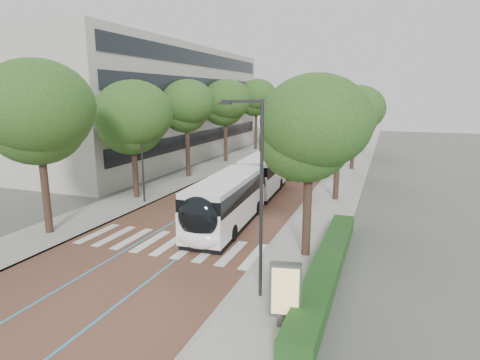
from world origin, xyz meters
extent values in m
plane|color=#51544C|center=(0.00, 0.00, 0.00)|extent=(160.00, 160.00, 0.00)
cube|color=brown|center=(0.00, 40.00, 0.01)|extent=(11.00, 140.00, 0.02)
cube|color=gray|center=(-7.50, 40.00, 0.06)|extent=(4.00, 140.00, 0.12)
cube|color=gray|center=(7.50, 40.00, 0.06)|extent=(4.00, 140.00, 0.12)
cube|color=gray|center=(-5.60, 40.00, 0.06)|extent=(0.20, 140.00, 0.14)
cube|color=gray|center=(5.60, 40.00, 0.06)|extent=(0.20, 140.00, 0.14)
cube|color=silver|center=(-4.80, 1.00, 0.03)|extent=(0.55, 3.60, 0.01)
cube|color=silver|center=(-3.55, 1.00, 0.03)|extent=(0.55, 3.60, 0.01)
cube|color=silver|center=(-2.30, 1.00, 0.03)|extent=(0.55, 3.60, 0.01)
cube|color=silver|center=(-1.05, 1.00, 0.03)|extent=(0.55, 3.60, 0.01)
cube|color=silver|center=(0.20, 1.00, 0.03)|extent=(0.55, 3.60, 0.01)
cube|color=silver|center=(1.45, 1.00, 0.03)|extent=(0.55, 3.60, 0.01)
cube|color=silver|center=(2.70, 1.00, 0.03)|extent=(0.55, 3.60, 0.01)
cube|color=silver|center=(3.95, 1.00, 0.03)|extent=(0.55, 3.60, 0.01)
cube|color=silver|center=(5.20, 1.00, 0.03)|extent=(0.55, 3.60, 0.01)
cube|color=#278EC6|center=(-1.60, 40.00, 0.02)|extent=(0.12, 126.00, 0.01)
cube|color=#278EC6|center=(1.60, 40.00, 0.02)|extent=(0.12, 126.00, 0.01)
cube|color=#ACA99F|center=(-19.50, 28.00, 7.00)|extent=(18.00, 40.00, 14.00)
cube|color=black|center=(-10.45, 28.00, 3.00)|extent=(0.12, 38.00, 1.60)
cube|color=black|center=(-10.45, 28.00, 6.20)|extent=(0.12, 38.00, 1.60)
cube|color=black|center=(-10.45, 28.00, 9.40)|extent=(0.12, 38.00, 1.60)
cube|color=black|center=(-10.45, 28.00, 12.40)|extent=(0.12, 38.00, 1.60)
cube|color=#1B4518|center=(9.10, 0.00, 0.52)|extent=(1.20, 14.00, 0.80)
cylinder|color=#29292B|center=(6.80, -3.00, 4.12)|extent=(0.14, 0.14, 8.00)
cube|color=#29292B|center=(6.00, -3.00, 8.02)|extent=(1.70, 0.12, 0.12)
cube|color=#29292B|center=(5.30, -3.00, 7.94)|extent=(0.50, 0.20, 0.10)
cylinder|color=#29292B|center=(6.80, 22.00, 4.12)|extent=(0.14, 0.14, 8.00)
cube|color=#29292B|center=(6.00, 22.00, 8.02)|extent=(1.70, 0.12, 0.12)
cube|color=#29292B|center=(5.30, 22.00, 7.94)|extent=(0.50, 0.20, 0.10)
cylinder|color=#29292B|center=(-6.10, 8.00, 4.12)|extent=(0.14, 0.14, 8.00)
cylinder|color=black|center=(-7.50, 0.00, 2.48)|extent=(0.44, 0.44, 4.95)
ellipsoid|color=#244917|center=(-7.50, 0.00, 6.98)|extent=(6.28, 6.28, 5.34)
cylinder|color=black|center=(-7.50, 9.00, 2.21)|extent=(0.44, 0.44, 4.42)
ellipsoid|color=#244917|center=(-7.50, 9.00, 6.23)|extent=(5.98, 5.98, 5.08)
cylinder|color=black|center=(-7.50, 18.00, 2.44)|extent=(0.44, 0.44, 4.89)
ellipsoid|color=#244917|center=(-7.50, 18.00, 6.89)|extent=(5.19, 5.19, 4.42)
cylinder|color=black|center=(-7.50, 28.00, 2.48)|extent=(0.44, 0.44, 4.96)
ellipsoid|color=#244917|center=(-7.50, 28.00, 6.99)|extent=(5.76, 5.76, 4.90)
cylinder|color=black|center=(-7.50, 40.00, 2.67)|extent=(0.44, 0.44, 5.33)
ellipsoid|color=#244917|center=(-7.50, 40.00, 7.51)|extent=(5.54, 5.54, 4.71)
cylinder|color=black|center=(-7.50, 55.00, 2.21)|extent=(0.44, 0.44, 4.42)
ellipsoid|color=#244917|center=(-7.50, 55.00, 6.22)|extent=(5.35, 5.35, 4.54)
cylinder|color=black|center=(7.70, 2.00, 2.27)|extent=(0.44, 0.44, 4.54)
ellipsoid|color=#244917|center=(7.70, 2.00, 6.40)|extent=(5.41, 5.41, 4.60)
cylinder|color=black|center=(7.70, 14.00, 2.06)|extent=(0.44, 0.44, 4.13)
ellipsoid|color=#244917|center=(7.70, 14.00, 5.82)|extent=(4.95, 4.95, 4.21)
cylinder|color=black|center=(7.70, 28.00, 2.19)|extent=(0.44, 0.44, 4.37)
ellipsoid|color=#244917|center=(7.70, 28.00, 6.16)|extent=(5.82, 5.82, 4.95)
cylinder|color=black|center=(7.70, 44.00, 2.02)|extent=(0.44, 0.44, 4.04)
ellipsoid|color=#244917|center=(7.70, 44.00, 5.70)|extent=(5.49, 5.49, 4.66)
cylinder|color=black|center=(1.80, 10.04, 1.77)|extent=(2.35, 1.03, 2.30)
cube|color=white|center=(2.08, 4.92, 1.26)|extent=(3.02, 9.48, 1.82)
cube|color=black|center=(2.08, 4.92, 2.40)|extent=(3.05, 9.30, 0.97)
cube|color=silver|center=(2.08, 4.92, 3.04)|extent=(2.96, 9.30, 0.31)
cube|color=black|center=(2.08, 4.92, 0.17)|extent=(2.95, 9.11, 0.35)
cube|color=white|center=(1.56, 14.36, 1.26)|extent=(2.93, 7.87, 1.82)
cube|color=black|center=(1.56, 14.36, 2.40)|extent=(2.96, 7.72, 0.97)
cube|color=silver|center=(1.56, 14.36, 3.04)|extent=(2.87, 7.71, 0.31)
cube|color=black|center=(1.56, 14.36, 0.17)|extent=(2.86, 7.56, 0.35)
ellipsoid|color=black|center=(2.34, 0.40, 2.00)|extent=(2.41, 1.23, 2.28)
ellipsoid|color=white|center=(2.34, 0.35, 0.86)|extent=(2.40, 1.13, 1.14)
cylinder|color=black|center=(1.08, 2.58, 0.50)|extent=(0.36, 1.02, 1.00)
cylinder|color=black|center=(3.34, 2.71, 0.50)|extent=(0.36, 1.02, 1.00)
cylinder|color=black|center=(0.33, 15.96, 0.50)|extent=(0.36, 1.02, 1.00)
cylinder|color=black|center=(2.59, 16.09, 0.50)|extent=(0.36, 1.02, 1.00)
cylinder|color=black|center=(0.78, 7.93, 0.50)|extent=(0.36, 1.02, 1.00)
cylinder|color=black|center=(3.04, 8.06, 0.50)|extent=(0.36, 1.02, 1.00)
cube|color=white|center=(2.65, 25.66, 1.26)|extent=(3.00, 12.09, 1.82)
cube|color=black|center=(2.65, 25.66, 2.40)|extent=(3.03, 11.86, 0.97)
cube|color=silver|center=(2.65, 25.66, 3.04)|extent=(2.94, 11.85, 0.31)
cube|color=black|center=(2.65, 25.66, 0.17)|extent=(2.93, 11.61, 0.35)
ellipsoid|color=black|center=(2.40, 19.81, 2.00)|extent=(2.39, 1.20, 2.28)
ellipsoid|color=white|center=(2.40, 19.76, 0.86)|extent=(2.39, 1.10, 1.14)
cylinder|color=black|center=(1.37, 22.11, 0.50)|extent=(0.34, 1.01, 1.00)
cylinder|color=black|center=(3.63, 22.01, 0.50)|extent=(0.34, 1.01, 1.00)
cylinder|color=black|center=(1.68, 29.50, 0.50)|extent=(0.34, 1.01, 1.00)
cylinder|color=black|center=(3.94, 29.41, 0.50)|extent=(0.34, 1.01, 1.00)
cube|color=white|center=(2.61, 38.51, 1.26)|extent=(2.88, 12.07, 1.82)
cube|color=black|center=(2.61, 38.51, 2.40)|extent=(2.91, 11.83, 0.97)
cube|color=silver|center=(2.61, 38.51, 3.04)|extent=(2.82, 11.83, 0.31)
cube|color=black|center=(2.61, 38.51, 0.17)|extent=(2.81, 11.59, 0.35)
ellipsoid|color=black|center=(2.42, 32.67, 2.00)|extent=(2.38, 1.17, 2.28)
ellipsoid|color=white|center=(2.42, 32.62, 0.86)|extent=(2.38, 1.07, 1.14)
cylinder|color=black|center=(1.36, 34.95, 0.50)|extent=(0.33, 1.01, 1.00)
cylinder|color=black|center=(3.62, 34.88, 0.50)|extent=(0.33, 1.01, 1.00)
cylinder|color=black|center=(1.60, 42.35, 0.50)|extent=(0.33, 1.01, 1.00)
cylinder|color=black|center=(3.86, 42.28, 0.50)|extent=(0.33, 1.01, 1.00)
cube|color=white|center=(2.39, 51.89, 1.26)|extent=(2.92, 12.08, 1.82)
cube|color=black|center=(2.39, 51.89, 2.40)|extent=(2.95, 11.84, 0.97)
cube|color=silver|center=(2.39, 51.89, 3.04)|extent=(2.86, 11.84, 0.31)
cube|color=black|center=(2.39, 51.89, 0.17)|extent=(2.85, 11.60, 0.35)
ellipsoid|color=black|center=(2.19, 46.05, 2.00)|extent=(2.39, 1.18, 2.28)
ellipsoid|color=white|center=(2.19, 46.00, 0.86)|extent=(2.38, 1.08, 1.14)
cylinder|color=black|center=(1.14, 48.33, 0.50)|extent=(0.33, 1.01, 1.00)
cylinder|color=black|center=(3.40, 48.26, 0.50)|extent=(0.33, 1.01, 1.00)
cylinder|color=black|center=(1.39, 55.73, 0.50)|extent=(0.33, 1.01, 1.00)
cylinder|color=black|center=(3.65, 55.65, 0.50)|extent=(0.33, 1.01, 1.00)
cube|color=white|center=(2.81, 64.92, 1.26)|extent=(3.21, 12.13, 1.82)
cube|color=black|center=(2.81, 64.92, 2.40)|extent=(3.23, 11.89, 0.97)
cube|color=silver|center=(2.81, 64.92, 3.04)|extent=(3.14, 11.88, 0.31)
cube|color=black|center=(2.81, 64.92, 0.17)|extent=(3.13, 11.65, 0.35)
ellipsoid|color=black|center=(2.46, 59.08, 2.00)|extent=(2.41, 1.24, 2.28)
ellipsoid|color=white|center=(2.46, 59.03, 0.86)|extent=(2.41, 1.14, 1.14)
cylinder|color=black|center=(1.47, 61.40, 0.50)|extent=(0.36, 1.02, 1.00)
cylinder|color=black|center=(3.72, 61.26, 0.50)|extent=(0.36, 1.02, 1.00)
cylinder|color=black|center=(1.91, 68.78, 0.50)|extent=(0.36, 1.02, 1.00)
cylinder|color=black|center=(4.16, 68.65, 0.50)|extent=(0.36, 1.02, 1.00)
cube|color=#59595B|center=(8.27, -4.73, 0.30)|extent=(0.60, 0.53, 0.35)
cube|color=#59595B|center=(8.27, -4.73, 1.48)|extent=(1.18, 0.53, 2.02)
cube|color=#D3BE6F|center=(8.30, -4.89, 1.48)|extent=(0.95, 0.21, 1.76)
camera|label=1|loc=(11.32, -17.58, 8.30)|focal=30.00mm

